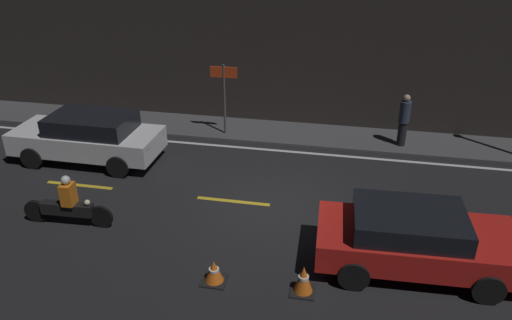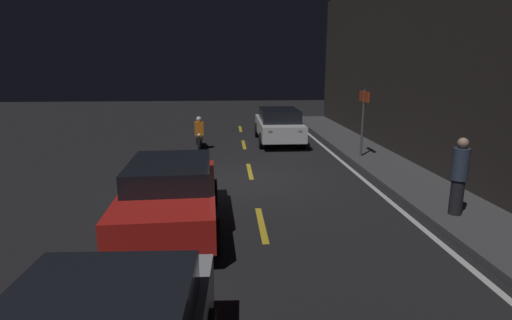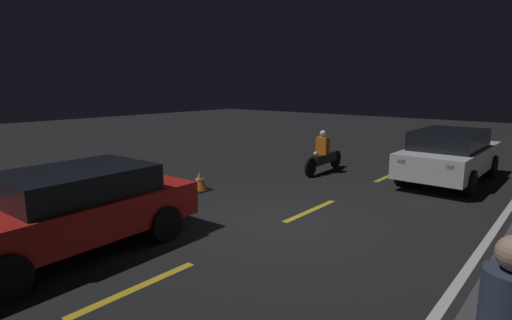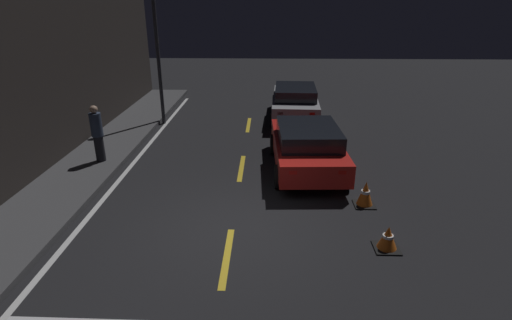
{
  "view_description": "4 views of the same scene",
  "coord_description": "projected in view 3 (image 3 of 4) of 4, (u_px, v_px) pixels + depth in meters",
  "views": [
    {
      "loc": [
        1.86,
        -11.17,
        6.95
      ],
      "look_at": [
        -0.49,
        0.57,
        1.01
      ],
      "focal_mm": 35.0,
      "sensor_mm": 36.0,
      "label": 1
    },
    {
      "loc": [
        11.59,
        -0.71,
        3.36
      ],
      "look_at": [
        0.47,
        0.1,
        0.72
      ],
      "focal_mm": 28.0,
      "sensor_mm": 36.0,
      "label": 2
    },
    {
      "loc": [
        6.35,
        4.54,
        2.77
      ],
      "look_at": [
        0.31,
        -0.5,
        1.29
      ],
      "focal_mm": 28.0,
      "sensor_mm": 36.0,
      "label": 3
    },
    {
      "loc": [
        -7.59,
        -0.78,
        4.71
      ],
      "look_at": [
        1.52,
        -0.5,
        1.06
      ],
      "focal_mm": 28.0,
      "sensor_mm": 36.0,
      "label": 4
    }
  ],
  "objects": [
    {
      "name": "sedan_white",
      "position": [
        450.0,
        154.0,
        11.5
      ],
      "size": [
        4.52,
        1.96,
        1.51
      ],
      "rotation": [
        0.0,
        0.0,
        3.13
      ],
      "color": "silver",
      "rests_on": "ground"
    },
    {
      "name": "traffic_cone_mid",
      "position": [
        141.0,
        194.0,
        9.18
      ],
      "size": [
        0.51,
        0.51,
        0.63
      ],
      "color": "black",
      "rests_on": "ground"
    },
    {
      "name": "lane_dash_a",
      "position": [
        433.0,
        156.0,
        15.71
      ],
      "size": [
        2.0,
        0.14,
        0.01
      ],
      "color": "gold",
      "rests_on": "ground"
    },
    {
      "name": "lane_dash_b",
      "position": [
        389.0,
        176.0,
        12.31
      ],
      "size": [
        2.0,
        0.14,
        0.01
      ],
      "color": "gold",
      "rests_on": "ground"
    },
    {
      "name": "lane_solid_kerb",
      "position": [
        466.0,
        271.0,
        6.03
      ],
      "size": [
        25.2,
        0.14,
        0.01
      ],
      "color": "silver",
      "rests_on": "ground"
    },
    {
      "name": "traffic_cone_near",
      "position": [
        200.0,
        181.0,
        10.62
      ],
      "size": [
        0.51,
        0.51,
        0.51
      ],
      "color": "black",
      "rests_on": "ground"
    },
    {
      "name": "taxi_red",
      "position": [
        69.0,
        208.0,
        6.64
      ],
      "size": [
        4.27,
        2.14,
        1.39
      ],
      "rotation": [
        0.0,
        0.0,
        0.04
      ],
      "color": "red",
      "rests_on": "ground"
    },
    {
      "name": "lane_dash_d",
      "position": [
        136.0,
        288.0,
        5.52
      ],
      "size": [
        2.0,
        0.14,
        0.01
      ],
      "color": "gold",
      "rests_on": "ground"
    },
    {
      "name": "ground_plane",
      "position": [
        284.0,
        222.0,
        8.16
      ],
      "size": [
        56.0,
        56.0,
        0.0
      ],
      "primitive_type": "plane",
      "color": "black"
    },
    {
      "name": "lane_dash_c",
      "position": [
        311.0,
        211.0,
        8.92
      ],
      "size": [
        2.0,
        0.14,
        0.01
      ],
      "color": "gold",
      "rests_on": "ground"
    },
    {
      "name": "motorcycle",
      "position": [
        324.0,
        155.0,
        12.79
      ],
      "size": [
        2.3,
        0.37,
        1.36
      ],
      "rotation": [
        0.0,
        0.0,
        0.05
      ],
      "color": "black",
      "rests_on": "ground"
    }
  ]
}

